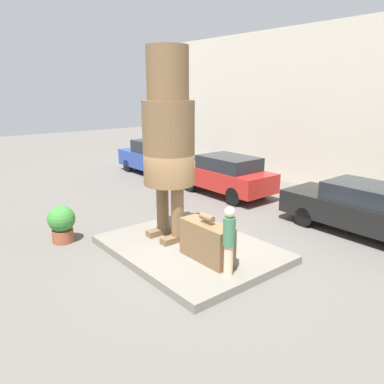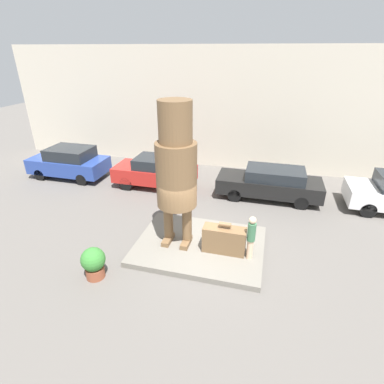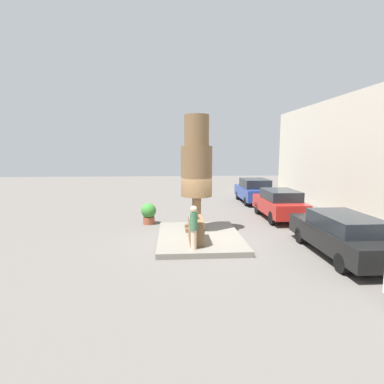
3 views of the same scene
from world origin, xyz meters
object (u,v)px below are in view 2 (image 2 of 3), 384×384
(giant_suitcase, at_px, (224,240))
(parked_car_blue, at_px, (69,162))
(planter_pot, at_px, (94,262))
(tourist, at_px, (251,236))
(parked_car_red, at_px, (156,171))
(parked_car_black, at_px, (270,183))
(statue_figure, at_px, (176,166))

(giant_suitcase, relative_size, parked_car_blue, 0.35)
(parked_car_blue, distance_m, planter_pot, 8.94)
(tourist, relative_size, parked_car_red, 0.38)
(tourist, height_order, parked_car_red, tourist)
(giant_suitcase, height_order, planter_pot, giant_suitcase)
(parked_car_blue, bearing_deg, parked_car_red, 179.66)
(parked_car_blue, xyz_separation_m, parked_car_black, (10.71, 0.12, -0.07))
(parked_car_red, distance_m, planter_pot, 6.92)
(parked_car_blue, bearing_deg, parked_car_black, -179.37)
(parked_car_red, height_order, planter_pot, parked_car_red)
(tourist, bearing_deg, parked_car_red, 136.27)
(statue_figure, relative_size, parked_car_black, 1.03)
(giant_suitcase, relative_size, parked_car_red, 0.35)
(statue_figure, xyz_separation_m, parked_car_black, (3.04, 4.80, -2.29))
(parked_car_blue, bearing_deg, planter_pot, 129.35)
(statue_figure, xyz_separation_m, tourist, (2.56, -0.30, -2.03))
(statue_figure, height_order, parked_car_black, statue_figure)
(giant_suitcase, distance_m, tourist, 0.97)
(statue_figure, distance_m, giant_suitcase, 2.95)
(parked_car_black, distance_m, planter_pot, 8.66)
(tourist, distance_m, parked_car_red, 7.17)
(giant_suitcase, distance_m, parked_car_red, 6.45)
(parked_car_blue, bearing_deg, statue_figure, 148.62)
(giant_suitcase, distance_m, parked_car_black, 5.14)
(parked_car_black, height_order, planter_pot, parked_car_black)
(parked_car_red, relative_size, planter_pot, 3.91)
(statue_figure, bearing_deg, parked_car_blue, 148.62)
(parked_car_red, bearing_deg, planter_pot, 95.06)
(parked_car_red, xyz_separation_m, planter_pot, (0.61, -6.88, -0.28))
(planter_pot, bearing_deg, statue_figure, 47.97)
(statue_figure, xyz_separation_m, giant_suitcase, (1.68, -0.15, -2.42))
(statue_figure, height_order, tourist, statue_figure)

